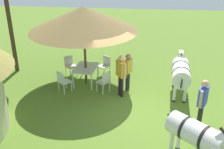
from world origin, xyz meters
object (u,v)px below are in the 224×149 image
Objects in this scene: patio_dining_table at (86,69)px; zebra_nearest_camera at (198,135)px; patio_chair_near_lawn at (63,80)px; patio_chair_east_end at (105,81)px; patio_chair_west_end at (105,64)px; standing_watcher at (203,100)px; patio_chair_near_hut at (70,64)px; guest_behind_table at (128,69)px; shade_umbrella at (83,19)px; guest_beside_umbrella at (121,72)px; zebra_by_umbrella at (181,72)px.

patio_dining_table is 0.76× the size of zebra_nearest_camera.
patio_chair_near_lawn is 1.68m from patio_chair_east_end.
patio_dining_table is at bearing 90.00° from patio_chair_west_end.
patio_dining_table is 0.78× the size of standing_watcher.
patio_dining_table is at bearing -97.77° from zebra_nearest_camera.
standing_watcher is at bearing -152.84° from zebra_nearest_camera.
patio_chair_east_end is at bearing 90.83° from patio_chair_near_hut.
shade_umbrella is at bearing -81.28° from guest_behind_table.
patio_chair_near_lawn is 2.65m from guest_behind_table.
standing_watcher is (-3.53, -5.16, 0.51)m from patio_chair_near_hut.
standing_watcher is 0.97× the size of zebra_nearest_camera.
patio_dining_table is at bearing -81.28° from guest_behind_table.
guest_behind_table is (0.31, -0.90, 0.43)m from patio_chair_east_end.
patio_chair_near_hut is 0.51× the size of zebra_nearest_camera.
guest_behind_table reaches higher than patio_chair_west_end.
guest_beside_umbrella reaches higher than zebra_by_umbrella.
zebra_by_umbrella is at bearing 35.54° from standing_watcher.
guest_beside_umbrella reaches higher than patio_chair_east_end.
patio_chair_west_end is 6.25m from zebra_nearest_camera.
patio_chair_east_end is 0.52× the size of standing_watcher.
patio_dining_table is 1.49× the size of patio_chair_west_end.
shade_umbrella is 2.59m from patio_chair_near_hut.
zebra_by_umbrella is at bearing 65.29° from guest_beside_umbrella.
standing_watcher is at bearing 96.45° from patio_chair_near_hut.
patio_dining_table is 3.93m from zebra_by_umbrella.
shade_umbrella is 2.59m from patio_chair_near_lawn.
zebra_by_umbrella is (2.27, 0.39, -0.08)m from standing_watcher.
patio_chair_east_end and patio_chair_west_end have the same top height.
patio_chair_near_hut is at bearing -96.38° from zebra_nearest_camera.
patio_chair_near_hut is 3.05m from guest_beside_umbrella.
patio_chair_near_lawn reaches higher than patio_dining_table.
zebra_nearest_camera is (-4.46, -3.84, 0.30)m from patio_dining_table.
zebra_nearest_camera is at bearing 2.36° from patio_chair_near_lawn.
zebra_nearest_camera is at bearing -102.56° from patio_chair_east_end.
shade_umbrella reaches higher than patio_chair_west_end.
shade_umbrella reaches higher than standing_watcher.
guest_beside_umbrella reaches higher than patio_chair_near_lawn.
guest_behind_table is 3.39m from standing_watcher.
patio_chair_west_end is at bearing -108.41° from zebra_nearest_camera.
zebra_nearest_camera is (-1.69, 0.43, -0.08)m from standing_watcher.
guest_behind_table reaches higher than zebra_by_umbrella.
zebra_by_umbrella is at bearing -46.02° from patio_chair_east_end.
patio_chair_west_end is at bearing 169.01° from guest_beside_umbrella.
shade_umbrella is 2.57m from guest_beside_umbrella.
patio_dining_table is 1.18m from patio_chair_near_lawn.
patio_chair_near_lawn is 0.52× the size of standing_watcher.
patio_chair_east_end is 4.75m from zebra_nearest_camera.
patio_chair_west_end reaches higher than patio_dining_table.
standing_watcher reaches higher than patio_chair_west_end.
patio_chair_west_end is 0.52× the size of standing_watcher.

